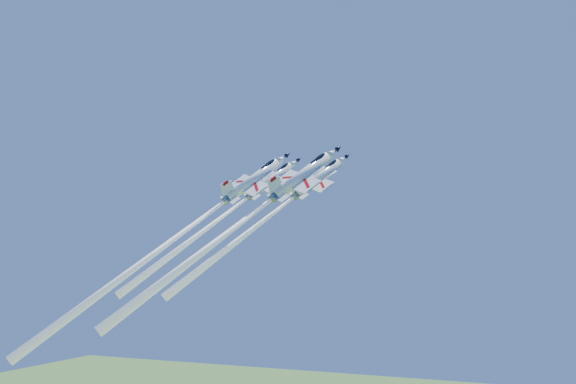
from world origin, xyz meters
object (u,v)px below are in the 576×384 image
at_px(jet_left, 219,219).
at_px(jet_slot, 169,243).
at_px(jet_lead, 267,218).
at_px(jet_right, 235,227).

distance_m(jet_left, jet_slot, 14.45).
xyz_separation_m(jet_lead, jet_left, (-10.65, 0.07, 0.02)).
height_order(jet_lead, jet_slot, jet_lead).
relative_size(jet_lead, jet_right, 0.83).
bearing_deg(jet_slot, jet_lead, 77.14).
distance_m(jet_right, jet_slot, 12.49).
bearing_deg(jet_lead, jet_left, -147.22).
bearing_deg(jet_lead, jet_slot, -102.86).
xyz_separation_m(jet_lead, jet_right, (-2.18, -9.00, -2.19)).
bearing_deg(jet_right, jet_left, 166.19).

